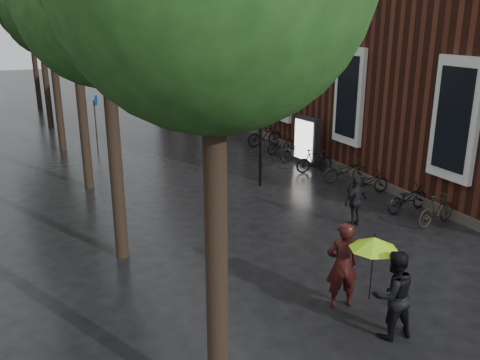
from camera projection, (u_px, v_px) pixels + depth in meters
brick_building at (327, 14)px, 27.81m from camera, size 10.20×33.20×12.00m
street_trees at (58, 2)px, 18.73m from camera, size 4.33×34.03×8.91m
person_burgundy at (342, 265)px, 10.48m from camera, size 0.79×0.64×1.90m
person_black at (393, 295)px, 9.48m from camera, size 0.94×0.78×1.77m
lime_umbrella at (374, 243)px, 9.73m from camera, size 0.96×0.96×1.42m
pedestrian_walking at (356, 201)px, 14.68m from camera, size 0.93×0.53×1.50m
parked_bicycles at (329, 164)px, 19.39m from camera, size 2.03×11.23×1.04m
ad_lightbox at (306, 141)px, 20.80m from camera, size 0.30×1.30×1.97m
lamp_post at (261, 117)px, 17.63m from camera, size 0.21×0.21×4.15m
cycle_sign at (96, 115)px, 22.51m from camera, size 0.14×0.47×2.56m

